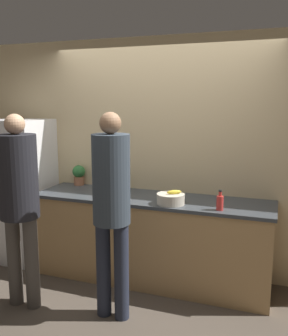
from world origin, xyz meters
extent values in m
plane|color=#4C4238|center=(0.00, 0.00, 0.00)|extent=(14.00, 14.00, 0.00)
cube|color=#D6BC8C|center=(0.00, 0.72, 1.30)|extent=(5.20, 0.06, 2.60)
cube|color=tan|center=(0.00, 0.39, 0.44)|extent=(2.49, 0.67, 0.88)
cube|color=#383D42|center=(0.00, 0.39, 0.90)|extent=(2.52, 0.70, 0.03)
cube|color=white|center=(-1.63, 0.39, 0.85)|extent=(0.61, 0.63, 1.70)
cylinder|color=#4C4742|center=(-1.06, -0.53, 0.43)|extent=(0.13, 0.13, 0.87)
cylinder|color=#4C4742|center=(-0.86, -0.53, 0.43)|extent=(0.13, 0.13, 0.87)
cylinder|color=black|center=(-0.96, -0.53, 1.25)|extent=(0.36, 0.36, 0.76)
sphere|color=tan|center=(-0.96, -0.53, 1.72)|extent=(0.18, 0.18, 0.18)
cylinder|color=#232838|center=(-0.17, -0.42, 0.44)|extent=(0.13, 0.13, 0.88)
cylinder|color=#232838|center=(0.00, -0.42, 0.44)|extent=(0.13, 0.13, 0.88)
cylinder|color=#333D47|center=(-0.09, -0.42, 1.26)|extent=(0.32, 0.32, 0.77)
sphere|color=#936B4C|center=(-0.09, -0.42, 1.74)|extent=(0.18, 0.18, 0.18)
cylinder|color=beige|center=(0.27, 0.19, 0.97)|extent=(0.27, 0.27, 0.10)
ellipsoid|color=yellow|center=(0.30, 0.19, 1.04)|extent=(0.15, 0.12, 0.04)
cylinder|color=#3D424C|center=(-0.40, 0.52, 0.99)|extent=(0.11, 0.11, 0.14)
cylinder|color=#99754C|center=(-0.41, 0.52, 1.10)|extent=(0.01, 0.05, 0.24)
cylinder|color=#99754C|center=(-0.39, 0.53, 1.10)|extent=(0.03, 0.05, 0.25)
cylinder|color=#99754C|center=(-0.40, 0.51, 1.10)|extent=(0.05, 0.01, 0.24)
cylinder|color=red|center=(0.75, 0.15, 0.99)|extent=(0.07, 0.07, 0.13)
cylinder|color=red|center=(0.75, 0.15, 1.07)|extent=(0.03, 0.03, 0.04)
cylinder|color=black|center=(0.75, 0.15, 1.10)|extent=(0.03, 0.03, 0.02)
cylinder|color=white|center=(-0.42, 0.40, 0.97)|extent=(0.09, 0.09, 0.09)
cylinder|color=#9E6042|center=(-1.00, 0.63, 0.97)|extent=(0.12, 0.12, 0.10)
sphere|color=#2D6B33|center=(-1.00, 0.63, 1.08)|extent=(0.15, 0.15, 0.15)
camera|label=1|loc=(1.23, -3.24, 1.92)|focal=40.00mm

